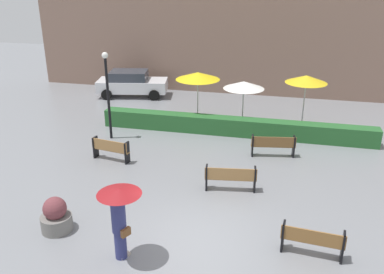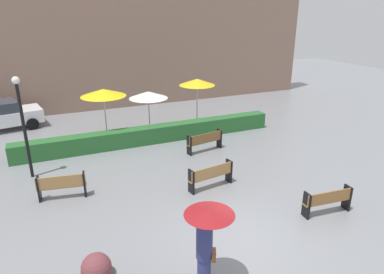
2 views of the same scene
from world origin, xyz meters
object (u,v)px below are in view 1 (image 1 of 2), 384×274
at_px(bench_mid_center, 231,177).
at_px(patio_umbrella_white, 244,85).
at_px(bench_back_row, 273,145).
at_px(pedestrian_with_umbrella, 119,211).
at_px(planter_pot, 56,216).
at_px(parked_car, 132,83).
at_px(patio_umbrella_yellow, 198,76).
at_px(bench_far_left, 110,148).
at_px(bench_near_right, 312,240).
at_px(patio_umbrella_yellow_far, 306,79).
at_px(lamp_post, 107,87).

height_order(bench_mid_center, patio_umbrella_white, patio_umbrella_white).
bearing_deg(bench_back_row, pedestrian_with_umbrella, -115.40).
height_order(planter_pot, parked_car, parked_car).
height_order(bench_mid_center, planter_pot, planter_pot).
height_order(patio_umbrella_yellow, parked_car, patio_umbrella_yellow).
bearing_deg(patio_umbrella_yellow, patio_umbrella_white, 1.87).
bearing_deg(bench_far_left, bench_near_right, -29.71).
relative_size(patio_umbrella_yellow, patio_umbrella_yellow_far, 0.99).
relative_size(bench_back_row, patio_umbrella_white, 0.80).
bearing_deg(parked_car, pedestrian_with_umbrella, -70.02).
height_order(patio_umbrella_white, parked_car, patio_umbrella_white).
distance_m(bench_far_left, bench_near_right, 8.88).
xyz_separation_m(pedestrian_with_umbrella, lamp_post, (-3.78, 7.92, 0.96)).
relative_size(pedestrian_with_umbrella, planter_pot, 1.98).
distance_m(pedestrian_with_umbrella, parked_car, 15.66).
bearing_deg(bench_far_left, patio_umbrella_white, 47.50).
bearing_deg(patio_umbrella_yellow_far, patio_umbrella_white, -173.28).
height_order(bench_mid_center, bench_near_right, bench_mid_center).
bearing_deg(planter_pot, bench_mid_center, 37.14).
height_order(bench_mid_center, pedestrian_with_umbrella, pedestrian_with_umbrella).
height_order(bench_mid_center, lamp_post, lamp_post).
bearing_deg(patio_umbrella_white, pedestrian_with_umbrella, -100.11).
xyz_separation_m(bench_far_left, bench_mid_center, (5.08, -1.35, -0.00)).
bearing_deg(patio_umbrella_yellow, planter_pot, -101.72).
relative_size(bench_mid_center, patio_umbrella_yellow, 0.69).
xyz_separation_m(patio_umbrella_yellow, patio_umbrella_yellow_far, (5.11, 0.41, 0.03)).
bearing_deg(bench_near_right, patio_umbrella_white, 107.37).
xyz_separation_m(bench_near_right, pedestrian_with_umbrella, (-4.92, -1.25, 0.96)).
bearing_deg(patio_umbrella_white, patio_umbrella_yellow, -178.13).
distance_m(patio_umbrella_yellow_far, parked_car, 10.88).
height_order(patio_umbrella_yellow, patio_umbrella_white, patio_umbrella_yellow).
distance_m(lamp_post, patio_umbrella_white, 6.41).
height_order(pedestrian_with_umbrella, parked_car, pedestrian_with_umbrella).
bearing_deg(planter_pot, lamp_post, 101.07).
xyz_separation_m(bench_mid_center, bench_near_right, (2.64, -3.05, -0.03)).
relative_size(planter_pot, lamp_post, 0.27).
bearing_deg(patio_umbrella_yellow, bench_far_left, -116.04).
xyz_separation_m(patio_umbrella_yellow, parked_car, (-5.03, 3.97, -1.64)).
bearing_deg(patio_umbrella_white, bench_near_right, -72.63).
relative_size(bench_near_right, parked_car, 0.38).
relative_size(planter_pot, patio_umbrella_yellow, 0.41).
distance_m(bench_mid_center, lamp_post, 7.31).
height_order(bench_far_left, planter_pot, planter_pot).
distance_m(pedestrian_with_umbrella, planter_pot, 2.70).
bearing_deg(lamp_post, planter_pot, -78.93).
relative_size(planter_pot, patio_umbrella_yellow_far, 0.40).
relative_size(bench_mid_center, parked_car, 0.41).
relative_size(bench_mid_center, bench_near_right, 1.08).
height_order(bench_near_right, patio_umbrella_white, patio_umbrella_white).
relative_size(bench_back_row, pedestrian_with_umbrella, 0.86).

